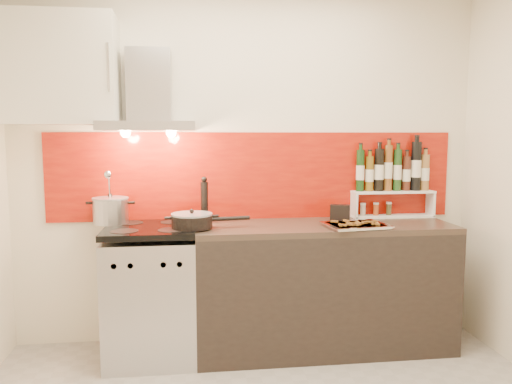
{
  "coord_description": "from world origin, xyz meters",
  "views": [
    {
      "loc": [
        -0.41,
        -2.27,
        1.53
      ],
      "look_at": [
        0.0,
        0.95,
        1.15
      ],
      "focal_mm": 35.0,
      "sensor_mm": 36.0,
      "label": 1
    }
  ],
  "objects": [
    {
      "name": "back_wall",
      "position": [
        0.0,
        1.4,
        1.3
      ],
      "size": [
        3.4,
        0.02,
        2.6
      ],
      "primitive_type": "cube",
      "color": "silver",
      "rests_on": "ground"
    },
    {
      "name": "backsplash",
      "position": [
        0.05,
        1.39,
        1.22
      ],
      "size": [
        3.0,
        0.02,
        0.64
      ],
      "primitive_type": "cube",
      "color": "maroon",
      "rests_on": "back_wall"
    },
    {
      "name": "range_stove",
      "position": [
        -0.7,
        1.1,
        0.44
      ],
      "size": [
        0.6,
        0.6,
        0.91
      ],
      "color": "#B7B7BA",
      "rests_on": "ground"
    },
    {
      "name": "counter",
      "position": [
        0.5,
        1.1,
        0.45
      ],
      "size": [
        1.8,
        0.6,
        0.9
      ],
      "color": "black",
      "rests_on": "ground"
    },
    {
      "name": "range_hood",
      "position": [
        -0.7,
        1.24,
        1.74
      ],
      "size": [
        0.62,
        0.5,
        0.61
      ],
      "color": "#B7B7BA",
      "rests_on": "back_wall"
    },
    {
      "name": "upper_cabinet",
      "position": [
        -1.25,
        1.22,
        1.95
      ],
      "size": [
        0.7,
        0.35,
        0.72
      ],
      "primitive_type": "cube",
      "color": "beige",
      "rests_on": "back_wall"
    },
    {
      "name": "stock_pot",
      "position": [
        -0.98,
        1.26,
        1.0
      ],
      "size": [
        0.25,
        0.25,
        0.21
      ],
      "color": "#B7B7BA",
      "rests_on": "range_stove"
    },
    {
      "name": "saute_pan",
      "position": [
        -0.41,
        1.01,
        0.96
      ],
      "size": [
        0.53,
        0.27,
        0.13
      ],
      "color": "black",
      "rests_on": "range_stove"
    },
    {
      "name": "utensil_jar",
      "position": [
        -0.98,
        1.18,
        1.02
      ],
      "size": [
        0.08,
        0.12,
        0.39
      ],
      "color": "silver",
      "rests_on": "range_stove"
    },
    {
      "name": "pepper_mill",
      "position": [
        -0.33,
        1.24,
        1.06
      ],
      "size": [
        0.05,
        0.05,
        0.33
      ],
      "color": "black",
      "rests_on": "counter"
    },
    {
      "name": "step_shelf",
      "position": [
        1.1,
        1.33,
        1.18
      ],
      "size": [
        0.62,
        0.17,
        0.57
      ],
      "color": "white",
      "rests_on": "counter"
    },
    {
      "name": "caddy_box",
      "position": [
        0.65,
        1.19,
        0.96
      ],
      "size": [
        0.15,
        0.11,
        0.12
      ],
      "primitive_type": "cube",
      "rotation": [
        0.0,
        0.0,
        -0.38
      ],
      "color": "black",
      "rests_on": "counter"
    },
    {
      "name": "baking_tray",
      "position": [
        0.68,
        0.95,
        0.92
      ],
      "size": [
        0.44,
        0.37,
        0.03
      ],
      "color": "silver",
      "rests_on": "counter"
    }
  ]
}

